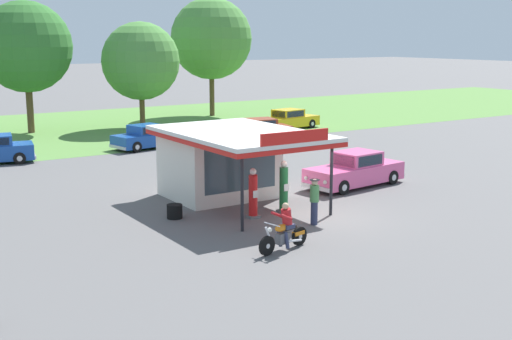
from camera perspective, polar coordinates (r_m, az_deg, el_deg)
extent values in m
plane|color=#5B5959|center=(26.07, 5.65, -4.01)|extent=(300.00, 300.00, 0.00)
cube|color=#56843D|center=(52.50, -15.24, 3.37)|extent=(120.00, 24.00, 0.01)
cube|color=silver|center=(29.15, -3.15, 0.57)|extent=(4.25, 3.58, 2.90)
cube|color=#384C56|center=(27.64, -1.32, 0.12)|extent=(3.40, 0.05, 1.86)
cube|color=silver|center=(27.41, -1.35, 3.15)|extent=(4.95, 7.60, 0.16)
cube|color=red|center=(27.43, -1.35, 2.78)|extent=(4.95, 7.60, 0.18)
cube|color=red|center=(24.27, 3.33, 2.79)|extent=(2.97, 0.08, 0.44)
cylinder|color=black|center=(26.11, 6.39, -0.74)|extent=(0.12, 0.12, 2.90)
cylinder|color=black|center=(23.80, -1.18, -1.84)|extent=(0.12, 0.12, 2.90)
cube|color=slate|center=(25.90, -0.25, -3.95)|extent=(0.44, 0.44, 0.10)
cylinder|color=red|center=(25.69, -0.25, -2.15)|extent=(0.34, 0.34, 1.57)
cube|color=white|center=(25.53, -0.03, -2.06)|extent=(0.22, 0.02, 0.28)
sphere|color=white|center=(25.49, -0.25, -0.13)|extent=(0.26, 0.26, 0.26)
cube|color=slate|center=(26.67, 2.34, -3.51)|extent=(0.44, 0.44, 0.10)
cylinder|color=#1E6B33|center=(26.46, 2.36, -1.60)|extent=(0.34, 0.34, 1.72)
cube|color=white|center=(26.29, 2.59, -1.49)|extent=(0.22, 0.02, 0.28)
sphere|color=white|center=(26.25, 2.38, 0.52)|extent=(0.26, 0.26, 0.26)
cylinder|color=black|center=(21.46, 0.93, -6.43)|extent=(0.65, 0.22, 0.64)
cylinder|color=silver|center=(21.46, 0.93, -6.43)|extent=(0.18, 0.15, 0.16)
cylinder|color=black|center=(22.53, 3.68, -5.60)|extent=(0.65, 0.22, 0.64)
cylinder|color=silver|center=(22.53, 3.68, -5.60)|extent=(0.18, 0.15, 0.16)
ellipsoid|color=orange|center=(21.79, 2.17, -4.91)|extent=(0.60, 0.35, 0.24)
cube|color=#59595E|center=(21.92, 2.25, -5.78)|extent=(0.48, 0.32, 0.36)
cube|color=black|center=(22.05, 2.80, -4.88)|extent=(0.52, 0.35, 0.10)
cylinder|color=silver|center=(21.45, 1.12, -5.66)|extent=(0.38, 0.14, 0.71)
cylinder|color=silver|center=(21.42, 1.35, -4.62)|extent=(0.17, 0.69, 0.04)
sphere|color=silver|center=(21.40, 1.16, -5.09)|extent=(0.16, 0.16, 0.16)
cube|color=orange|center=(22.46, 3.60, -5.33)|extent=(0.47, 0.26, 0.12)
cylinder|color=silver|center=(22.15, 3.23, -5.99)|extent=(0.71, 0.22, 0.18)
cube|color=#2D3351|center=(21.98, 2.67, -4.76)|extent=(0.46, 0.41, 0.14)
cylinder|color=#2D3351|center=(21.85, 2.61, -5.95)|extent=(0.16, 0.25, 0.56)
cylinder|color=#2D3351|center=(22.06, 2.00, -5.78)|extent=(0.16, 0.25, 0.56)
cylinder|color=#B21E23|center=(21.87, 2.61, -3.99)|extent=(0.47, 0.39, 0.60)
sphere|color=tan|center=(21.73, 2.51, -3.07)|extent=(0.22, 0.22, 0.22)
cylinder|color=#B21E23|center=(21.55, 2.56, -3.99)|extent=(0.54, 0.19, 0.31)
cylinder|color=#B21E23|center=(21.81, 1.80, -3.80)|extent=(0.54, 0.19, 0.31)
cube|color=#E55993|center=(31.54, 8.32, -0.31)|extent=(5.15, 2.41, 0.81)
cube|color=#E55993|center=(31.51, 8.54, 1.00)|extent=(2.08, 1.84, 0.62)
cube|color=#283847|center=(30.83, 7.38, 0.81)|extent=(0.21, 1.44, 0.50)
cube|color=#283847|center=(30.99, 9.64, 0.80)|extent=(1.61, 0.22, 0.47)
cube|color=#283847|center=(32.04, 7.48, 1.20)|extent=(1.61, 0.22, 0.47)
cube|color=silver|center=(29.81, 5.05, -1.47)|extent=(0.32, 1.77, 0.18)
cube|color=silver|center=(33.47, 11.20, -0.24)|extent=(0.32, 1.77, 0.18)
sphere|color=white|center=(29.33, 5.86, -1.04)|extent=(0.18, 0.18, 0.18)
sphere|color=white|center=(30.15, 4.26, -0.67)|extent=(0.18, 0.18, 0.18)
cylinder|color=black|center=(29.80, 7.36, -1.47)|extent=(0.68, 0.27, 0.66)
cylinder|color=silver|center=(29.80, 7.36, -1.47)|extent=(0.32, 0.25, 0.30)
cylinder|color=black|center=(30.98, 5.01, -0.93)|extent=(0.68, 0.27, 0.66)
cylinder|color=silver|center=(30.98, 5.01, -0.93)|extent=(0.32, 0.25, 0.30)
cylinder|color=black|center=(32.30, 11.47, -0.61)|extent=(0.68, 0.27, 0.66)
cylinder|color=silver|center=(32.30, 11.47, -0.61)|extent=(0.32, 0.25, 0.30)
cylinder|color=black|center=(33.39, 9.16, -0.14)|extent=(0.68, 0.27, 0.66)
cylinder|color=silver|center=(33.39, 9.16, -0.14)|extent=(0.32, 0.25, 0.30)
cube|color=#993819|center=(45.13, -0.29, 3.24)|extent=(5.43, 2.82, 0.75)
cube|color=#993819|center=(45.19, 0.18, 4.05)|extent=(2.46, 2.05, 0.51)
cube|color=#283847|center=(44.79, -1.10, 3.98)|extent=(0.31, 1.47, 0.41)
cube|color=#283847|center=(44.44, 0.59, 3.93)|extent=(1.84, 0.37, 0.39)
cube|color=#283847|center=(45.95, -0.22, 4.17)|extent=(1.84, 0.37, 0.39)
cube|color=silver|center=(44.25, -3.43, 2.72)|extent=(0.45, 1.81, 0.18)
cube|color=silver|center=(46.20, 2.72, 3.09)|extent=(0.45, 1.81, 0.18)
sphere|color=white|center=(43.63, -3.18, 2.99)|extent=(0.18, 0.18, 0.18)
sphere|color=white|center=(44.78, -3.70, 3.20)|extent=(0.18, 0.18, 0.18)
cylinder|color=black|center=(43.70, -1.98, 2.67)|extent=(0.69, 0.32, 0.66)
cylinder|color=silver|center=(43.70, -1.98, 2.67)|extent=(0.33, 0.27, 0.30)
cylinder|color=black|center=(45.36, -2.78, 2.98)|extent=(0.69, 0.32, 0.66)
cylinder|color=silver|center=(45.36, -2.78, 2.98)|extent=(0.33, 0.27, 0.30)
cylinder|color=black|center=(45.04, 2.21, 2.93)|extent=(0.69, 0.32, 0.66)
cylinder|color=silver|center=(45.04, 2.21, 2.93)|extent=(0.33, 0.27, 0.30)
cylinder|color=black|center=(46.65, 1.29, 3.22)|extent=(0.69, 0.32, 0.66)
cylinder|color=silver|center=(46.65, 1.29, 3.22)|extent=(0.33, 0.27, 0.30)
cube|color=#19479E|center=(42.52, -8.98, 2.60)|extent=(4.87, 2.67, 0.75)
cube|color=#19479E|center=(42.28, -9.31, 3.43)|extent=(2.06, 1.93, 0.55)
cube|color=#283847|center=(42.77, -8.34, 3.55)|extent=(0.30, 1.43, 0.44)
cube|color=#283847|center=(42.93, -9.91, 3.53)|extent=(1.50, 0.31, 0.42)
cube|color=#283847|center=(41.62, -8.68, 3.33)|extent=(1.50, 0.31, 0.42)
cube|color=silver|center=(43.91, -6.46, 2.61)|extent=(0.44, 1.75, 0.18)
cube|color=silver|center=(41.30, -11.62, 1.90)|extent=(0.44, 1.75, 0.18)
sphere|color=white|center=(44.34, -6.93, 3.06)|extent=(0.18, 0.18, 0.18)
sphere|color=white|center=(43.40, -5.99, 2.90)|extent=(0.18, 0.18, 0.18)
cylinder|color=black|center=(44.14, -7.94, 2.66)|extent=(0.69, 0.32, 0.66)
cylinder|color=silver|center=(44.14, -7.94, 2.66)|extent=(0.33, 0.27, 0.30)
cylinder|color=black|center=(42.76, -6.58, 2.41)|extent=(0.69, 0.32, 0.66)
cylinder|color=silver|center=(42.76, -6.58, 2.41)|extent=(0.33, 0.27, 0.30)
cylinder|color=black|center=(42.42, -11.37, 2.20)|extent=(0.69, 0.32, 0.66)
cylinder|color=silver|center=(42.42, -11.37, 2.20)|extent=(0.33, 0.27, 0.30)
cylinder|color=black|center=(40.98, -10.07, 1.93)|extent=(0.69, 0.32, 0.66)
cylinder|color=silver|center=(40.98, -10.07, 1.93)|extent=(0.33, 0.27, 0.30)
cube|color=silver|center=(39.68, -18.26, 1.19)|extent=(0.45, 1.74, 0.18)
cylinder|color=black|center=(38.78, -19.37, 0.94)|extent=(0.69, 0.32, 0.66)
cylinder|color=silver|center=(38.78, -19.37, 0.94)|extent=(0.33, 0.27, 0.30)
cylinder|color=black|center=(40.48, -19.50, 1.34)|extent=(0.69, 0.32, 0.66)
cylinder|color=silver|center=(40.48, -19.50, 1.34)|extent=(0.33, 0.27, 0.30)
cube|color=gold|center=(50.66, 2.62, 4.09)|extent=(5.53, 2.63, 0.73)
cube|color=gold|center=(50.67, 2.73, 4.83)|extent=(2.27, 1.90, 0.57)
cube|color=#283847|center=(49.98, 1.91, 4.75)|extent=(0.26, 1.41, 0.46)
cube|color=#283847|center=(50.12, 3.37, 4.75)|extent=(1.72, 0.30, 0.43)
cube|color=#283847|center=(51.23, 2.11, 4.91)|extent=(1.72, 0.30, 0.43)
cube|color=silver|center=(48.86, 0.37, 3.55)|extent=(0.39, 1.73, 0.18)
cube|color=silver|center=(52.60, 4.71, 4.06)|extent=(0.39, 1.73, 0.18)
sphere|color=white|center=(48.39, 0.83, 3.81)|extent=(0.18, 0.18, 0.18)
sphere|color=white|center=(49.25, -0.10, 3.94)|extent=(0.18, 0.18, 0.18)
cylinder|color=black|center=(48.84, 1.81, 3.58)|extent=(0.68, 0.30, 0.66)
cylinder|color=silver|center=(48.84, 1.81, 3.58)|extent=(0.33, 0.26, 0.30)
cylinder|color=black|center=(50.07, 0.46, 3.77)|extent=(0.68, 0.30, 0.66)
cylinder|color=silver|center=(50.07, 0.46, 3.77)|extent=(0.33, 0.26, 0.30)
cylinder|color=black|center=(51.38, 4.73, 3.93)|extent=(0.68, 0.30, 0.66)
cylinder|color=silver|center=(51.38, 4.73, 3.93)|extent=(0.33, 0.26, 0.30)
cylinder|color=black|center=(52.55, 3.37, 4.11)|extent=(0.68, 0.30, 0.66)
cylinder|color=silver|center=(52.55, 3.37, 4.11)|extent=(0.33, 0.26, 0.30)
cylinder|color=#2D3351|center=(24.98, 4.94, -3.65)|extent=(0.26, 0.26, 0.87)
cylinder|color=#4C8C4C|center=(24.80, 4.97, -1.99)|extent=(0.34, 0.34, 0.62)
sphere|color=beige|center=(24.71, 4.99, -1.02)|extent=(0.24, 0.24, 0.24)
cylinder|color=black|center=(24.69, 4.99, -0.84)|extent=(0.38, 0.38, 0.02)
cylinder|color=brown|center=(51.18, -18.58, 5.06)|extent=(0.48, 0.48, 3.70)
sphere|color=#33702D|center=(50.94, -18.88, 9.84)|extent=(6.45, 6.45, 6.45)
sphere|color=#33702D|center=(50.14, -18.56, 9.11)|extent=(3.47, 3.47, 3.47)
cylinder|color=brown|center=(51.76, -9.60, 5.09)|extent=(0.39, 0.39, 2.86)
sphere|color=#4C893D|center=(51.51, -9.73, 9.08)|extent=(5.81, 5.81, 5.81)
cylinder|color=brown|center=(59.31, -3.75, 6.55)|extent=(0.43, 0.43, 4.03)
sphere|color=#4C893D|center=(59.12, -3.81, 11.03)|extent=(6.99, 6.99, 6.99)
cylinder|color=black|center=(26.00, -6.89, -3.88)|extent=(0.60, 0.60, 0.18)
cylinder|color=black|center=(25.95, -6.90, -3.50)|extent=(0.60, 0.60, 0.18)
cylinder|color=black|center=(25.91, -6.91, -3.11)|extent=(0.60, 0.60, 0.18)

